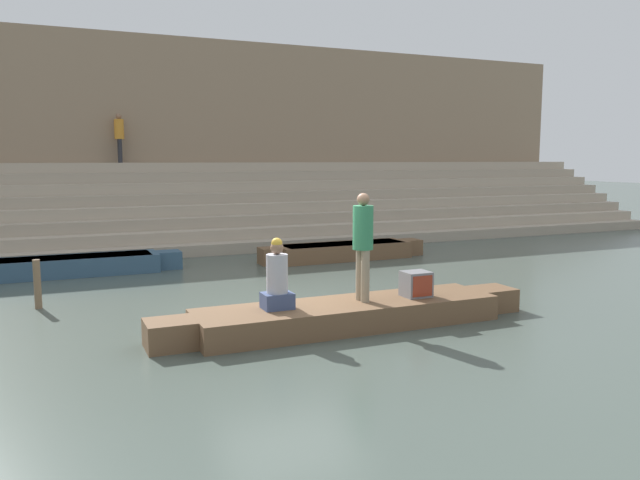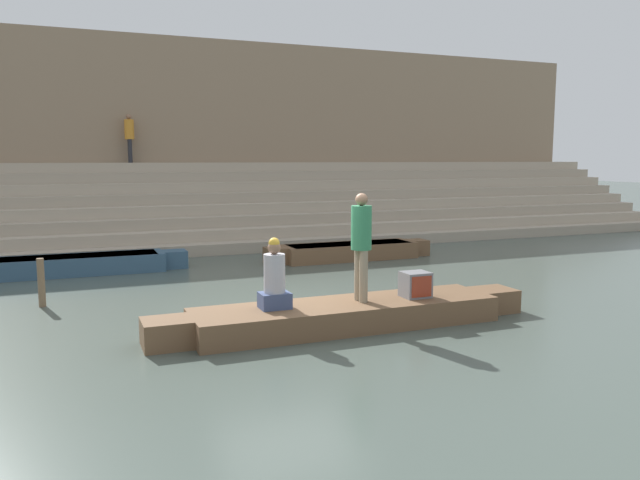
% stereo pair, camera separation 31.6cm
% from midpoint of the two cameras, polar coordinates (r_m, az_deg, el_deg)
% --- Properties ---
extents(ground_plane, '(120.00, 120.00, 0.00)m').
position_cam_midpoint_polar(ground_plane, '(11.05, -3.61, -7.14)').
color(ground_plane, '#47544C').
extents(ghat_steps, '(36.00, 4.99, 2.65)m').
position_cam_midpoint_polar(ghat_steps, '(21.16, -13.65, 2.23)').
color(ghat_steps, tan).
rests_on(ghat_steps, ground).
extents(back_wall, '(34.20, 1.28, 7.03)m').
position_cam_midpoint_polar(back_wall, '(23.42, -14.87, 8.91)').
color(back_wall, '#937A60').
rests_on(back_wall, ground).
extents(rowboat_main, '(6.62, 1.37, 0.42)m').
position_cam_midpoint_polar(rowboat_main, '(10.44, 1.78, -6.74)').
color(rowboat_main, brown).
rests_on(rowboat_main, ground).
extents(person_standing, '(0.34, 0.34, 1.81)m').
position_cam_midpoint_polar(person_standing, '(10.32, 3.07, 0.09)').
color(person_standing, gray).
rests_on(person_standing, rowboat_main).
extents(person_rowing, '(0.48, 0.38, 1.14)m').
position_cam_midpoint_polar(person_rowing, '(9.90, -4.86, -3.68)').
color(person_rowing, '#3D4C75').
rests_on(person_rowing, rowboat_main).
extents(tv_set, '(0.46, 0.42, 0.44)m').
position_cam_midpoint_polar(tv_set, '(10.88, 7.97, -4.01)').
color(tv_set, slate).
rests_on(tv_set, rowboat_main).
extents(moored_boat_shore, '(5.39, 1.08, 0.45)m').
position_cam_midpoint_polar(moored_boat_shore, '(16.21, -22.60, -2.16)').
color(moored_boat_shore, '#33516B').
rests_on(moored_boat_shore, ground).
extents(moored_boat_distant, '(4.86, 1.08, 0.45)m').
position_cam_midpoint_polar(moored_boat_distant, '(17.37, 1.62, -0.99)').
color(moored_boat_distant, brown).
rests_on(moored_boat_distant, ground).
extents(mooring_post, '(0.13, 0.13, 0.93)m').
position_cam_midpoint_polar(mooring_post, '(12.83, -25.08, -3.68)').
color(mooring_post, brown).
rests_on(mooring_post, ground).
extents(person_on_steps, '(0.32, 0.32, 1.64)m').
position_cam_midpoint_polar(person_on_steps, '(22.34, -18.27, 9.16)').
color(person_on_steps, '#28282D').
rests_on(person_on_steps, ghat_steps).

